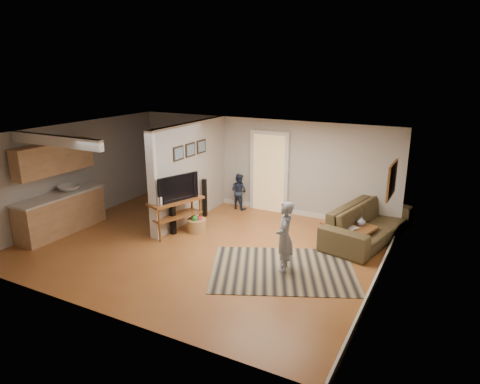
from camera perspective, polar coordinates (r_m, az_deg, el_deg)
name	(u,v)px	position (r m, az deg, el deg)	size (l,w,h in m)	color
ground	(202,247)	(9.56, -5.12, -7.25)	(7.50, 7.50, 0.00)	brown
room_shell	(171,173)	(10.01, -9.15, 2.51)	(7.54, 6.02, 2.52)	#A9A5A2
area_rug	(283,269)	(8.55, 5.74, -10.24)	(2.78, 2.03, 0.01)	black
sofa	(367,239)	(10.34, 16.57, -6.04)	(2.77, 1.08, 0.81)	#423621
coffee_table	(350,228)	(9.92, 14.41, -4.70)	(1.25, 0.92, 0.66)	brown
tv_console	(176,203)	(10.10, -8.53, -1.45)	(0.92, 1.42, 1.15)	brown
speaker_left	(172,212)	(10.14, -8.99, -2.62)	(0.11, 0.11, 1.11)	black
speaker_right	(205,198)	(11.25, -4.74, -0.77)	(0.10, 0.10, 1.02)	black
toy_basket	(197,225)	(10.36, -5.81, -4.34)	(0.46, 0.46, 0.41)	#A08845
child	(284,270)	(8.55, 5.82, -10.31)	(0.51, 0.34, 1.40)	gray
toddler	(239,208)	(11.97, -0.16, -2.20)	(0.49, 0.38, 1.00)	#212C44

